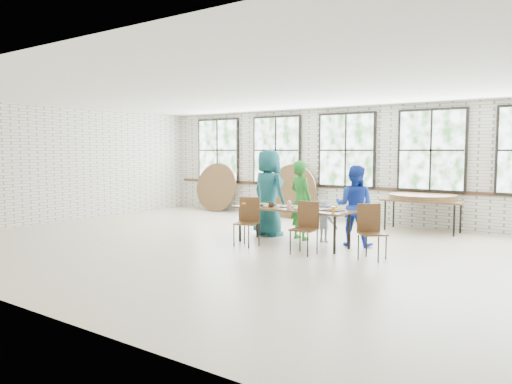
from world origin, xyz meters
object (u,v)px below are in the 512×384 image
dining_table (292,211)px  storage_table (422,202)px  chair_near_right (306,223)px  chair_near_left (248,217)px

dining_table → storage_table: (1.56, 3.15, -0.00)m
dining_table → chair_near_right: (0.63, -0.54, -0.13)m
storage_table → chair_near_left: bearing=-124.1°
dining_table → storage_table: same height
chair_near_right → chair_near_left: bearing=174.0°
chair_near_right → storage_table: (0.93, 3.69, 0.13)m
chair_near_left → chair_near_right: (1.33, -0.01, 0.00)m
chair_near_left → chair_near_right: size_ratio=1.00×
dining_table → chair_near_left: (-0.70, -0.53, -0.13)m
chair_near_right → storage_table: bearing=70.3°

